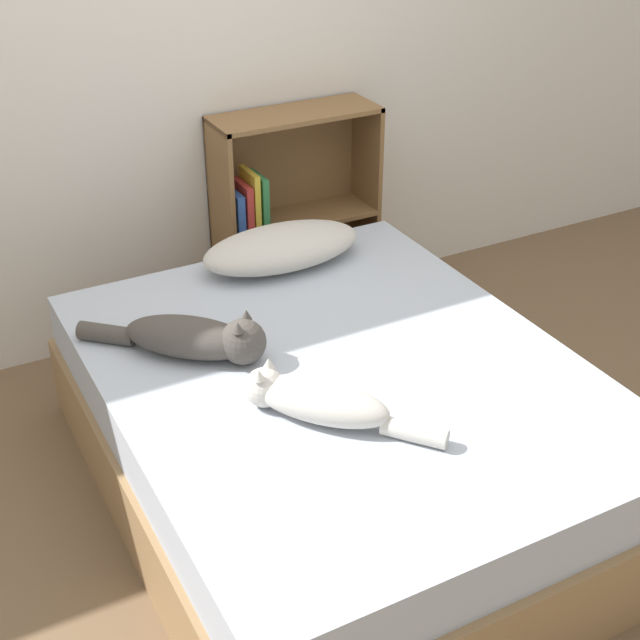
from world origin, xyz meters
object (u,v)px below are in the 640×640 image
at_px(pillow, 282,247).
at_px(cat_light, 316,400).
at_px(bed, 340,431).
at_px(cat_dark, 198,338).
at_px(bookshelf, 287,213).

xyz_separation_m(pillow, cat_light, (-0.34, -0.92, -0.01)).
xyz_separation_m(bed, cat_dark, (-0.37, 0.28, 0.32)).
relative_size(bed, cat_dark, 3.50).
distance_m(bed, bookshelf, 1.29).
xyz_separation_m(bed, pillow, (0.15, 0.73, 0.33)).
height_order(bed, cat_dark, cat_dark).
bearing_deg(bed, cat_dark, 143.29).
height_order(bed, pillow, pillow).
bearing_deg(cat_dark, pillow, 83.79).
xyz_separation_m(cat_light, bookshelf, (0.59, 1.39, -0.08)).
bearing_deg(cat_dark, bookshelf, 92.71).
relative_size(pillow, cat_dark, 1.21).
bearing_deg(bookshelf, cat_dark, -129.91).
relative_size(bed, pillow, 2.91).
height_order(bed, bookshelf, bookshelf).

